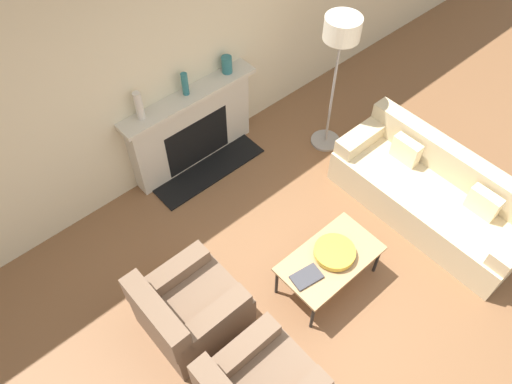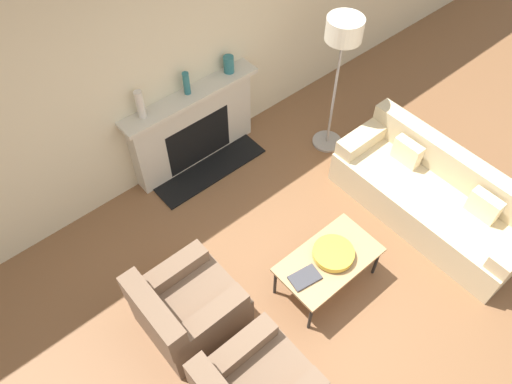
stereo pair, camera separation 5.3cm
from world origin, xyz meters
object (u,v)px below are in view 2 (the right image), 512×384
fireplace (194,129)px  book (305,278)px  bowl (333,253)px  mantel_vase_center_left (186,83)px  mantel_vase_left (140,104)px  mantel_vase_center_right (229,64)px  coffee_table (329,261)px  couch (433,197)px  floor_lamp (342,44)px  armchair_far (187,309)px

fireplace → book: bearing=-99.2°
bowl → mantel_vase_center_left: (-0.02, 2.24, 0.65)m
mantel_vase_left → mantel_vase_center_right: (1.13, 0.00, -0.06)m
book → bowl: bearing=9.5°
coffee_table → mantel_vase_center_left: mantel_vase_center_left is taller
couch → mantel_vase_left: mantel_vase_left is taller
bowl → mantel_vase_left: mantel_vase_left is taller
couch → mantel_vase_center_left: 2.91m
couch → bowl: size_ratio=5.43×
bowl → mantel_vase_center_left: size_ratio=1.50×
coffee_table → book: (-0.32, 0.00, 0.05)m
coffee_table → floor_lamp: bearing=43.7°
fireplace → mantel_vase_left: 0.89m
fireplace → mantel_vase_left: size_ratio=5.24×
fireplace → armchair_far: 2.18m
couch → coffee_table: bearing=-94.9°
armchair_far → floor_lamp: 3.09m
couch → fireplace: bearing=-148.3°
armchair_far → book: (0.98, -0.52, 0.15)m
mantel_vase_center_left → couch: bearing=-58.4°
armchair_far → bowl: 1.46m
fireplace → mantel_vase_left: bearing=178.5°
coffee_table → book: 0.32m
book → mantel_vase_center_left: (0.35, 2.24, 0.69)m
fireplace → bowl: size_ratio=4.26×
mantel_vase_center_right → couch: bearing=-69.4°
mantel_vase_center_left → mantel_vase_center_right: size_ratio=1.34×
armchair_far → book: 1.12m
fireplace → mantel_vase_left: (-0.57, 0.02, 0.68)m
armchair_far → coffee_table: 1.40m
coffee_table → bowl: 0.10m
armchair_far → mantel_vase_center_left: 2.33m
floor_lamp → bowl: bearing=-135.3°
fireplace → couch: bearing=-58.3°
bowl → floor_lamp: size_ratio=0.23×
armchair_far → coffee_table: armchair_far is taller
bowl → mantel_vase_left: (-0.58, 2.24, 0.68)m
mantel_vase_center_right → mantel_vase_left: bearing=180.0°
couch → bowl: (-1.44, 0.13, 0.20)m
floor_lamp → mantel_vase_left: size_ratio=5.43×
book → armchair_far: bearing=161.7°
mantel_vase_left → armchair_far: bearing=-113.9°
coffee_table → floor_lamp: size_ratio=0.57×
couch → mantel_vase_center_left: bearing=-148.4°
couch → mantel_vase_center_left: mantel_vase_center_left is taller
armchair_far → coffee_table: size_ratio=0.86×
armchair_far → floor_lamp: floor_lamp is taller
floor_lamp → mantel_vase_left: 2.18m
couch → mantel_vase_left: size_ratio=6.68×
floor_lamp → mantel_vase_center_right: 1.25m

